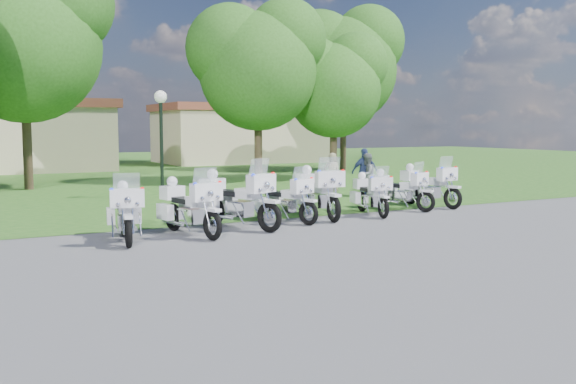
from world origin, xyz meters
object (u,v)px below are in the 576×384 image
motorcycle_3 (282,198)px  motorcycle_1 (189,206)px  motorcycle_4 (318,192)px  bystander_b (367,175)px  motorcycle_5 (371,194)px  bystander_c (365,172)px  motorcycle_0 (125,211)px  motorcycle_6 (399,189)px  motorcycle_7 (427,185)px  bystander_a (332,176)px  motorcycle_2 (236,199)px  lamp_post (161,116)px

motorcycle_3 → motorcycle_1: bearing=-3.4°
motorcycle_4 → bystander_b: bearing=-131.8°
motorcycle_5 → bystander_c: size_ratio=1.22×
motorcycle_0 → motorcycle_6: (8.73, 1.47, -0.03)m
motorcycle_1 → motorcycle_7: size_ratio=0.99×
bystander_a → bystander_c: (1.69, 0.43, 0.06)m
motorcycle_1 → motorcycle_5: 5.89m
motorcycle_5 → bystander_a: bystander_a is taller
bystander_a → bystander_b: bystander_a is taller
motorcycle_2 → bystander_b: motorcycle_2 is taller
motorcycle_4 → bystander_a: bearing=-119.7°
motorcycle_2 → bystander_a: 6.97m
motorcycle_4 → bystander_c: bystander_c is taller
bystander_b → lamp_post: bearing=-51.1°
motorcycle_5 → motorcycle_6: motorcycle_6 is taller
motorcycle_1 → bystander_b: bearing=-162.2°
lamp_post → bystander_a: size_ratio=2.34×
motorcycle_2 → motorcycle_7: (7.17, 1.25, -0.06)m
motorcycle_0 → bystander_a: (8.35, 4.79, 0.15)m
motorcycle_3 → lamp_post: bearing=-99.6°
motorcycle_0 → bystander_b: bearing=-143.6°
motorcycle_7 → bystander_b: bearing=-97.4°
motorcycle_7 → lamp_post: lamp_post is taller
motorcycle_0 → motorcycle_6: 8.85m
motorcycle_6 → lamp_post: (-5.53, 6.34, 2.26)m
motorcycle_0 → motorcycle_7: motorcycle_7 is taller
motorcycle_5 → motorcycle_6: (1.41, 0.50, 0.02)m
motorcycle_3 → motorcycle_2: bearing=-3.9°
motorcycle_5 → bystander_a: bearing=-93.3°
motorcycle_6 → bystander_c: (1.31, 3.74, 0.24)m
motorcycle_0 → motorcycle_3: motorcycle_0 is taller
motorcycle_6 → motorcycle_2: bearing=-10.1°
motorcycle_1 → bystander_c: bystander_c is taller
motorcycle_6 → bystander_b: 3.65m
motorcycle_3 → bystander_c: size_ratio=1.25×
motorcycle_0 → motorcycle_3: 4.48m
motorcycle_1 → motorcycle_3: size_ratio=1.10×
motorcycle_1 → motorcycle_5: (5.82, 0.90, -0.08)m
lamp_post → bystander_b: 7.62m
motorcycle_7 → bystander_a: bearing=-70.6°
motorcycle_4 → motorcycle_6: (3.07, 0.30, -0.10)m
bystander_a → motorcycle_7: bearing=135.7°
motorcycle_7 → motorcycle_3: bearing=-1.2°
motorcycle_7 → motorcycle_1: bearing=1.4°
bystander_a → motorcycle_4: bearing=70.0°
bystander_b → bystander_a: bearing=-23.1°
lamp_post → bystander_c: size_ratio=2.18×
motorcycle_2 → bystander_a: (5.47, 4.31, 0.07)m
motorcycle_5 → motorcycle_3: bearing=13.3°
motorcycle_3 → bystander_b: (5.54, 4.02, 0.15)m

